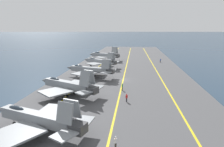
{
  "coord_description": "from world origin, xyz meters",
  "views": [
    {
      "loc": [
        -57.22,
        -3.16,
        15.18
      ],
      "look_at": [
        -2.95,
        3.0,
        2.9
      ],
      "focal_mm": 32.0,
      "sensor_mm": 36.0,
      "label": 1
    }
  ],
  "objects_px": {
    "parked_jet_fourth": "(100,61)",
    "crew_green_vest": "(122,87)",
    "parked_jet_third": "(90,70)",
    "parked_jet_fifth": "(104,55)",
    "parked_jet_second": "(68,85)",
    "parked_jet_nearest": "(38,118)",
    "crew_white_vest": "(116,142)",
    "crew_blue_vest": "(160,60)",
    "crew_red_vest": "(127,97)"
  },
  "relations": [
    {
      "from": "parked_jet_fourth",
      "to": "crew_green_vest",
      "type": "height_order",
      "value": "parked_jet_fourth"
    },
    {
      "from": "parked_jet_third",
      "to": "parked_jet_fourth",
      "type": "relative_size",
      "value": 1.08
    },
    {
      "from": "parked_jet_fifth",
      "to": "parked_jet_second",
      "type": "bearing_deg",
      "value": 179.34
    },
    {
      "from": "parked_jet_second",
      "to": "parked_jet_nearest",
      "type": "bearing_deg",
      "value": -175.96
    },
    {
      "from": "crew_white_vest",
      "to": "crew_green_vest",
      "type": "relative_size",
      "value": 0.99
    },
    {
      "from": "parked_jet_nearest",
      "to": "parked_jet_fourth",
      "type": "distance_m",
      "value": 50.62
    },
    {
      "from": "parked_jet_second",
      "to": "parked_jet_fifth",
      "type": "xyz_separation_m",
      "value": [
        51.39,
        -0.59,
        0.2
      ]
    },
    {
      "from": "parked_jet_nearest",
      "to": "parked_jet_third",
      "type": "relative_size",
      "value": 1.02
    },
    {
      "from": "parked_jet_nearest",
      "to": "parked_jet_third",
      "type": "xyz_separation_m",
      "value": [
        33.53,
        -0.27,
        0.35
      ]
    },
    {
      "from": "crew_blue_vest",
      "to": "crew_green_vest",
      "type": "xyz_separation_m",
      "value": [
        -43.08,
        14.36,
        -0.02
      ]
    },
    {
      "from": "parked_jet_fourth",
      "to": "parked_jet_third",
      "type": "bearing_deg",
      "value": 179.71
    },
    {
      "from": "parked_jet_second",
      "to": "parked_jet_fourth",
      "type": "bearing_deg",
      "value": -2.61
    },
    {
      "from": "parked_jet_fifth",
      "to": "crew_green_vest",
      "type": "bearing_deg",
      "value": -166.23
    },
    {
      "from": "parked_jet_second",
      "to": "parked_jet_third",
      "type": "bearing_deg",
      "value": -4.98
    },
    {
      "from": "parked_jet_fourth",
      "to": "crew_blue_vest",
      "type": "relative_size",
      "value": 8.55
    },
    {
      "from": "crew_green_vest",
      "to": "crew_red_vest",
      "type": "bearing_deg",
      "value": -169.87
    },
    {
      "from": "parked_jet_second",
      "to": "parked_jet_fifth",
      "type": "height_order",
      "value": "parked_jet_fifth"
    },
    {
      "from": "parked_jet_fourth",
      "to": "crew_blue_vest",
      "type": "height_order",
      "value": "parked_jet_fourth"
    },
    {
      "from": "parked_jet_fourth",
      "to": "parked_jet_fifth",
      "type": "bearing_deg",
      "value": 3.09
    },
    {
      "from": "parked_jet_third",
      "to": "crew_red_vest",
      "type": "height_order",
      "value": "parked_jet_third"
    },
    {
      "from": "parked_jet_third",
      "to": "crew_blue_vest",
      "type": "relative_size",
      "value": 9.2
    },
    {
      "from": "parked_jet_fourth",
      "to": "crew_white_vest",
      "type": "distance_m",
      "value": 54.55
    },
    {
      "from": "parked_jet_fifth",
      "to": "parked_jet_third",
      "type": "bearing_deg",
      "value": -178.58
    },
    {
      "from": "crew_red_vest",
      "to": "crew_green_vest",
      "type": "height_order",
      "value": "crew_red_vest"
    },
    {
      "from": "parked_jet_third",
      "to": "parked_jet_fifth",
      "type": "bearing_deg",
      "value": 1.42
    },
    {
      "from": "parked_jet_nearest",
      "to": "crew_green_vest",
      "type": "relative_size",
      "value": 9.56
    },
    {
      "from": "parked_jet_nearest",
      "to": "crew_red_vest",
      "type": "height_order",
      "value": "parked_jet_nearest"
    },
    {
      "from": "crew_red_vest",
      "to": "parked_jet_second",
      "type": "bearing_deg",
      "value": 77.81
    },
    {
      "from": "parked_jet_fourth",
      "to": "crew_green_vest",
      "type": "relative_size",
      "value": 8.74
    },
    {
      "from": "parked_jet_fifth",
      "to": "crew_red_vest",
      "type": "relative_size",
      "value": 8.99
    },
    {
      "from": "parked_jet_nearest",
      "to": "parked_jet_third",
      "type": "distance_m",
      "value": 33.53
    },
    {
      "from": "crew_red_vest",
      "to": "crew_blue_vest",
      "type": "relative_size",
      "value": 0.98
    },
    {
      "from": "crew_red_vest",
      "to": "parked_jet_third",
      "type": "bearing_deg",
      "value": 31.31
    },
    {
      "from": "parked_jet_nearest",
      "to": "crew_white_vest",
      "type": "bearing_deg",
      "value": -103.5
    },
    {
      "from": "parked_jet_fourth",
      "to": "crew_green_vest",
      "type": "distance_m",
      "value": 30.82
    },
    {
      "from": "crew_red_vest",
      "to": "crew_white_vest",
      "type": "relative_size",
      "value": 1.01
    },
    {
      "from": "parked_jet_third",
      "to": "parked_jet_fourth",
      "type": "height_order",
      "value": "parked_jet_fourth"
    },
    {
      "from": "crew_white_vest",
      "to": "crew_red_vest",
      "type": "bearing_deg",
      "value": -2.36
    },
    {
      "from": "parked_jet_fourth",
      "to": "crew_red_vest",
      "type": "relative_size",
      "value": 8.71
    },
    {
      "from": "parked_jet_second",
      "to": "crew_green_vest",
      "type": "bearing_deg",
      "value": -67.98
    },
    {
      "from": "crew_red_vest",
      "to": "crew_white_vest",
      "type": "height_order",
      "value": "crew_red_vest"
    },
    {
      "from": "parked_jet_second",
      "to": "crew_white_vest",
      "type": "height_order",
      "value": "parked_jet_second"
    },
    {
      "from": "parked_jet_nearest",
      "to": "parked_jet_fifth",
      "type": "relative_size",
      "value": 1.06
    },
    {
      "from": "parked_jet_fifth",
      "to": "parked_jet_nearest",
      "type": "bearing_deg",
      "value": -179.5
    },
    {
      "from": "parked_jet_third",
      "to": "crew_green_vest",
      "type": "xyz_separation_m",
      "value": [
        -11.87,
        -10.54,
        -1.58
      ]
    },
    {
      "from": "parked_jet_fifth",
      "to": "crew_white_vest",
      "type": "height_order",
      "value": "parked_jet_fifth"
    },
    {
      "from": "parked_jet_second",
      "to": "crew_blue_vest",
      "type": "height_order",
      "value": "parked_jet_second"
    },
    {
      "from": "parked_jet_fourth",
      "to": "parked_jet_fifth",
      "type": "distance_m",
      "value": 17.6
    },
    {
      "from": "crew_green_vest",
      "to": "crew_blue_vest",
      "type": "bearing_deg",
      "value": -18.43
    },
    {
      "from": "parked_jet_second",
      "to": "parked_jet_third",
      "type": "relative_size",
      "value": 1.01
    }
  ]
}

